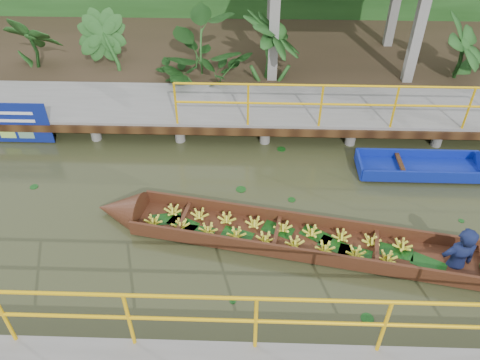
{
  "coord_description": "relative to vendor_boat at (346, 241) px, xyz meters",
  "views": [
    {
      "loc": [
        0.71,
        -6.49,
        6.22
      ],
      "look_at": [
        0.49,
        0.5,
        0.6
      ],
      "focal_mm": 35.0,
      "sensor_mm": 36.0,
      "label": 1
    }
  ],
  "objects": [
    {
      "name": "ground",
      "position": [
        -2.39,
        0.7,
        -0.25
      ],
      "size": [
        80.0,
        80.0,
        0.0
      ],
      "primitive_type": "plane",
      "color": "#30351A",
      "rests_on": "ground"
    },
    {
      "name": "land_strip",
      "position": [
        -2.39,
        8.2,
        -0.02
      ],
      "size": [
        30.0,
        8.0,
        0.45
      ],
      "primitive_type": "cube",
      "color": "#302618",
      "rests_on": "ground"
    },
    {
      "name": "far_dock",
      "position": [
        -2.37,
        4.13,
        0.23
      ],
      "size": [
        16.0,
        2.06,
        1.66
      ],
      "color": "slate",
      "rests_on": "ground"
    },
    {
      "name": "vendor_boat",
      "position": [
        0.0,
        0.0,
        0.0
      ],
      "size": [
        8.76,
        2.43,
        2.04
      ],
      "rotation": [
        0.0,
        0.0,
        -0.18
      ],
      "color": "#3C1F10",
      "rests_on": "ground"
    },
    {
      "name": "moored_blue_boat",
      "position": [
        2.7,
        2.33,
        -0.11
      ],
      "size": [
        3.12,
        0.85,
        0.74
      ],
      "rotation": [
        0.0,
        0.0,
        -0.0
      ],
      "color": "navy",
      "rests_on": "ground"
    },
    {
      "name": "tropical_plants",
      "position": [
        -1.48,
        6.0,
        0.89
      ],
      "size": [
        14.1,
        1.1,
        1.38
      ],
      "color": "#184014",
      "rests_on": "ground"
    }
  ]
}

